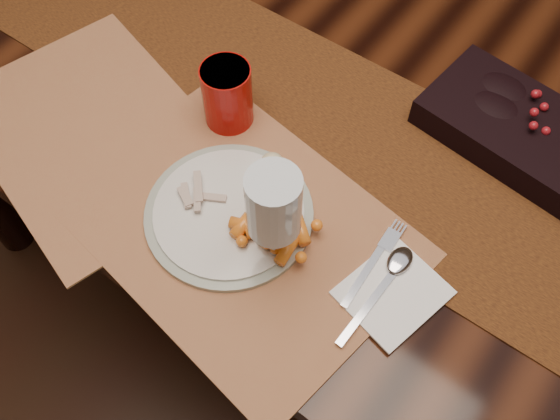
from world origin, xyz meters
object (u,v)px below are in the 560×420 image
Objects in this scene: baby_carrots at (267,231)px; wine_glass at (274,224)px; dinner_plate at (229,213)px; turkey_shreds at (199,193)px; centerpiece at (529,132)px; dining_table at (356,214)px; placemat_main at (239,227)px; napkin at (393,293)px; red_cup at (227,95)px; mashed_potatoes at (282,172)px.

baby_carrots is 0.08m from wine_glass.
baby_carrots is at bearing 0.60° from dinner_plate.
turkey_shreds is (-0.12, -0.01, 0.00)m from baby_carrots.
centerpiece is at bearing 52.13° from dinner_plate.
placemat_main is (-0.04, -0.33, 0.38)m from dining_table.
napkin is (0.19, 0.04, -0.02)m from baby_carrots.
turkey_shreds is (-0.35, -0.39, -0.01)m from centerpiece.
wine_glass is (0.21, -0.16, 0.04)m from red_cup.
baby_carrots reaches higher than dining_table.
napkin is at bearing -55.56° from dining_table.
baby_carrots is 1.25× the size of turkey_shreds.
turkey_shreds is at bearing -171.61° from placemat_main.
centerpiece is 0.44m from baby_carrots.
baby_carrots and turkey_shreds have the same top height.
mashed_potatoes is 0.24m from napkin.
dining_table is 16.48× the size of red_cup.
dinner_plate is at bearing 170.85° from wine_glass.
centerpiece is at bearing 63.14° from wine_glass.
wine_glass is (0.06, -0.10, 0.06)m from mashed_potatoes.
wine_glass is at bearing -3.42° from turkey_shreds.
dining_table is 3.65× the size of placemat_main.
napkin is at bearing 18.85° from placemat_main.
dinner_plate is 2.58× the size of baby_carrots.
dining_table is 0.48m from mashed_potatoes.
placemat_main is (-0.27, -0.39, -0.03)m from centerpiece.
red_cup is at bearing -134.60° from dining_table.
mashed_potatoes reaches higher than dinner_plate.
placemat_main is 1.96× the size of dinner_plate.
baby_carrots is (-0.23, -0.38, -0.01)m from centerpiece.
dining_table is 13.35× the size of napkin.
turkey_shreds reaches higher than dining_table.
red_cup is (-0.38, 0.11, 0.05)m from napkin.
dinner_plate reaches higher than dining_table.
napkin is (-0.03, -0.35, -0.03)m from centerpiece.
red_cup is (-0.15, 0.06, 0.02)m from mashed_potatoes.
dinner_plate is at bearing -51.64° from red_cup.
dinner_plate is at bearing -179.40° from baby_carrots.
dining_table is 5.45× the size of centerpiece.
placemat_main is 0.03m from dinner_plate.
dining_table is at bearing 83.40° from mashed_potatoes.
baby_carrots is 0.20m from napkin.
placemat_main is 0.12m from wine_glass.
dining_table is 0.52m from napkin.
red_cup is at bearing 142.50° from wine_glass.
red_cup reaches higher than dinner_plate.
dinner_plate is (-0.06, -0.33, 0.39)m from dining_table.
napkin reaches higher than dining_table.
centerpiece is 2.45× the size of napkin.
turkey_shreds is at bearing -159.12° from napkin.
red_cup reaches higher than mashed_potatoes.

